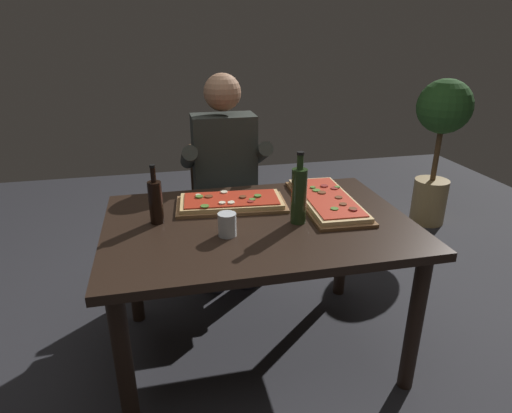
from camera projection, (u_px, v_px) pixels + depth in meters
The scene contains 10 objects.
ground_plane at pixel (258, 348), 2.28m from camera, with size 6.40×6.40×0.00m, color #2D2D33.
dining_table at pixel (258, 239), 2.03m from camera, with size 1.40×0.96×0.74m.
pizza_rectangular_front at pixel (231, 202), 2.15m from camera, with size 0.56×0.32×0.05m.
pizza_rectangular_left at pixel (327, 200), 2.18m from camera, with size 0.30×0.65×0.05m.
wine_bottle_dark at pixel (299, 195), 1.93m from camera, with size 0.07×0.07×0.33m.
oil_bottle_amber at pixel (156, 201), 1.94m from camera, with size 0.06×0.06×0.28m.
tumbler_near_camera at pixel (227, 224), 1.84m from camera, with size 0.08×0.08×0.10m.
diner_chair at pixel (224, 204), 2.86m from camera, with size 0.44×0.44×0.87m.
seated_diner at pixel (226, 173), 2.65m from camera, with size 0.53×0.41×1.33m.
potted_plant_corner at pixel (440, 135), 3.49m from camera, with size 0.43×0.43×1.21m.
Camera 1 is at (-0.41, -1.77, 1.56)m, focal length 30.26 mm.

